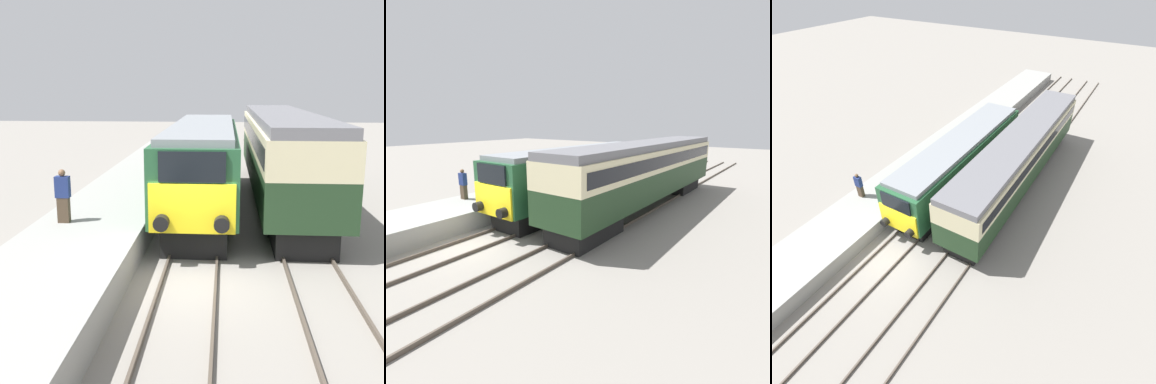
{
  "view_description": "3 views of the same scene",
  "coord_description": "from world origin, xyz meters",
  "views": [
    {
      "loc": [
        0.93,
        -11.94,
        5.09
      ],
      "look_at": [
        0.0,
        1.22,
        2.2
      ],
      "focal_mm": 45.0,
      "sensor_mm": 36.0,
      "label": 1
    },
    {
      "loc": [
        10.79,
        -6.81,
        5.16
      ],
      "look_at": [
        1.7,
        5.22,
        1.6
      ],
      "focal_mm": 28.0,
      "sensor_mm": 36.0,
      "label": 2
    },
    {
      "loc": [
        8.95,
        -7.04,
        12.91
      ],
      "look_at": [
        1.7,
        5.22,
        1.6
      ],
      "focal_mm": 28.0,
      "sensor_mm": 36.0,
      "label": 3
    }
  ],
  "objects": [
    {
      "name": "rails_near_track",
      "position": [
        0.0,
        5.0,
        0.07
      ],
      "size": [
        1.51,
        60.0,
        0.14
      ],
      "color": "#4C4238",
      "rests_on": "ground_plane"
    },
    {
      "name": "passenger_carriage",
      "position": [
        3.4,
        9.73,
        2.41
      ],
      "size": [
        2.75,
        16.72,
        4.0
      ],
      "color": "black",
      "rests_on": "ground_plane"
    },
    {
      "name": "locomotive",
      "position": [
        0.0,
        7.68,
        2.03
      ],
      "size": [
        2.7,
        13.42,
        3.64
      ],
      "color": "black",
      "rests_on": "ground_plane"
    },
    {
      "name": "rails_far_track",
      "position": [
        3.4,
        5.0,
        0.07
      ],
      "size": [
        1.5,
        60.0,
        0.14
      ],
      "color": "#4C4238",
      "rests_on": "ground_plane"
    },
    {
      "name": "ground_plane",
      "position": [
        0.0,
        0.0,
        0.0
      ],
      "size": [
        120.0,
        120.0,
        0.0
      ],
      "primitive_type": "plane",
      "color": "gray"
    },
    {
      "name": "person_on_platform",
      "position": [
        -4.11,
        2.32,
        1.76
      ],
      "size": [
        0.44,
        0.26,
        1.69
      ],
      "color": "#473828",
      "rests_on": "platform_left"
    },
    {
      "name": "platform_left",
      "position": [
        -3.3,
        8.0,
        0.46
      ],
      "size": [
        3.5,
        50.0,
        0.92
      ],
      "color": "gray",
      "rests_on": "ground_plane"
    }
  ]
}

